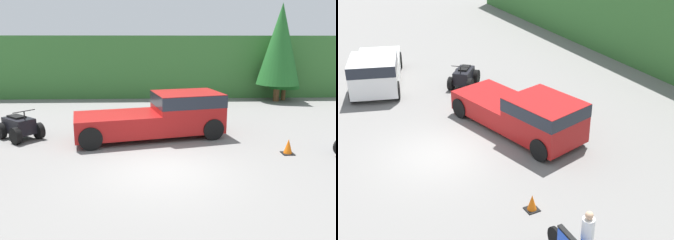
% 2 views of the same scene
% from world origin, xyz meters
% --- Properties ---
extents(ground_plane, '(80.00, 80.00, 0.00)m').
position_xyz_m(ground_plane, '(0.00, 0.00, 0.00)').
color(ground_plane, slate).
extents(pickup_truck_red, '(6.35, 3.53, 1.84)m').
position_xyz_m(pickup_truck_red, '(0.16, 3.76, 0.98)').
color(pickup_truck_red, maroon).
rests_on(pickup_truck_red, ground_plane).
extents(pickup_truck_second, '(5.94, 3.83, 1.84)m').
position_xyz_m(pickup_truck_second, '(-7.70, -0.24, 0.97)').
color(pickup_truck_second, white).
rests_on(pickup_truck_second, ground_plane).
extents(quad_atv, '(2.21, 2.14, 1.24)m').
position_xyz_m(quad_atv, '(-5.81, 3.66, 0.49)').
color(quad_atv, black).
rests_on(quad_atv, ground_plane).
extents(rider_person, '(0.37, 0.37, 1.66)m').
position_xyz_m(rider_person, '(7.13, 1.44, 0.90)').
color(rider_person, navy).
rests_on(rider_person, ground_plane).
extents(traffic_cone, '(0.42, 0.42, 0.55)m').
position_xyz_m(traffic_cone, '(4.52, 1.36, 0.25)').
color(traffic_cone, black).
rests_on(traffic_cone, ground_plane).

